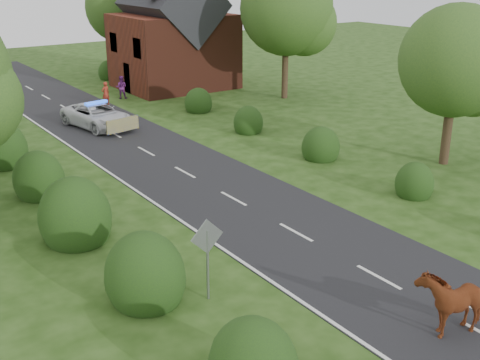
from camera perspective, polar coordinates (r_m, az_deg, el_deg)
ground at (r=19.42m, az=13.01°, el=-9.01°), size 120.00×120.00×0.00m
road at (r=30.55m, az=-8.05°, el=2.24°), size 6.00×70.00×0.02m
road_markings at (r=28.12m, az=-9.01°, el=0.63°), size 4.96×70.00×0.01m
hedgerow_left at (r=25.14m, az=-17.88°, el=-0.75°), size 2.75×50.41×3.00m
hedgerow_right at (r=30.91m, az=6.14°, el=3.58°), size 2.10×45.78×2.10m
tree_right_a at (r=29.90m, az=20.20°, el=10.17°), size 5.33×5.20×7.56m
tree_right_b at (r=42.86m, az=4.88°, el=15.56°), size 6.56×6.40×9.40m
tree_right_c at (r=53.87m, az=-10.85°, el=15.57°), size 6.15×6.00×8.58m
road_sign at (r=17.10m, az=-3.12°, el=-6.41°), size 1.06×0.08×2.53m
house at (r=47.13m, az=-6.37°, el=13.29°), size 8.00×7.40×9.17m
cow at (r=17.16m, az=19.38°, el=-10.99°), size 2.26×1.46×1.49m
police_van at (r=36.45m, az=-13.37°, el=5.95°), size 3.22×5.45×1.56m
pedestrian_red at (r=42.12m, az=-12.62°, el=8.01°), size 0.65×0.50×1.60m
pedestrian_purple at (r=43.98m, az=-11.19°, el=8.62°), size 0.99×0.94×1.62m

